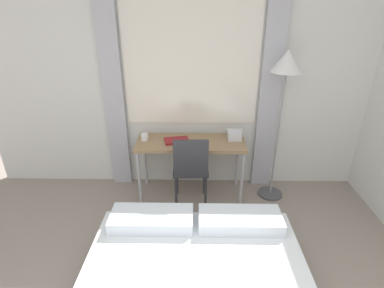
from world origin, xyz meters
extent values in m
cube|color=silver|center=(0.00, 2.90, 1.35)|extent=(5.21, 0.05, 2.70)
cube|color=white|center=(-0.04, 2.87, 1.60)|extent=(1.59, 0.01, 1.50)
cube|color=#B2B2BC|center=(-0.97, 2.83, 1.30)|extent=(0.24, 0.06, 2.60)
cube|color=#B2B2BC|center=(0.90, 2.83, 1.30)|extent=(0.24, 0.06, 2.60)
cube|color=#937551|center=(-0.04, 2.56, 0.71)|extent=(1.29, 0.51, 0.04)
cylinder|color=#B2B2B7|center=(-0.64, 2.35, 0.35)|extent=(0.04, 0.04, 0.69)
cylinder|color=#B2B2B7|center=(0.57, 2.35, 0.35)|extent=(0.04, 0.04, 0.69)
cylinder|color=#B2B2B7|center=(-0.64, 2.78, 0.35)|extent=(0.04, 0.04, 0.69)
cylinder|color=#B2B2B7|center=(0.57, 2.78, 0.35)|extent=(0.04, 0.04, 0.69)
cube|color=#333338|center=(-0.04, 2.39, 0.47)|extent=(0.41, 0.41, 0.05)
cube|color=#333338|center=(-0.03, 2.21, 0.70)|extent=(0.38, 0.05, 0.41)
cylinder|color=#333338|center=(-0.20, 2.21, 0.22)|extent=(0.03, 0.03, 0.45)
cylinder|color=#333338|center=(0.14, 2.22, 0.22)|extent=(0.03, 0.03, 0.45)
cylinder|color=#333338|center=(-0.21, 2.55, 0.22)|extent=(0.03, 0.03, 0.45)
cylinder|color=#333338|center=(0.13, 2.56, 0.22)|extent=(0.03, 0.03, 0.45)
cube|color=silver|center=(-0.36, 1.45, 0.47)|extent=(0.73, 0.32, 0.12)
cube|color=silver|center=(0.42, 1.45, 0.47)|extent=(0.73, 0.32, 0.12)
cylinder|color=#4C4C51|center=(0.97, 2.54, 0.01)|extent=(0.30, 0.30, 0.03)
cylinder|color=gray|center=(0.97, 2.54, 0.79)|extent=(0.02, 0.02, 1.52)
cone|color=silver|center=(0.97, 2.54, 1.67)|extent=(0.33, 0.33, 0.23)
cube|color=silver|center=(0.48, 2.64, 0.78)|extent=(0.16, 0.18, 0.10)
cube|color=silver|center=(0.48, 2.64, 0.84)|extent=(0.18, 0.06, 0.02)
cube|color=maroon|center=(-0.20, 2.55, 0.74)|extent=(0.32, 0.25, 0.02)
cube|color=white|center=(-0.20, 2.55, 0.75)|extent=(0.30, 0.23, 0.01)
cylinder|color=white|center=(-0.59, 2.58, 0.77)|extent=(0.08, 0.08, 0.08)
camera|label=1|loc=(0.03, -0.66, 2.20)|focal=28.00mm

